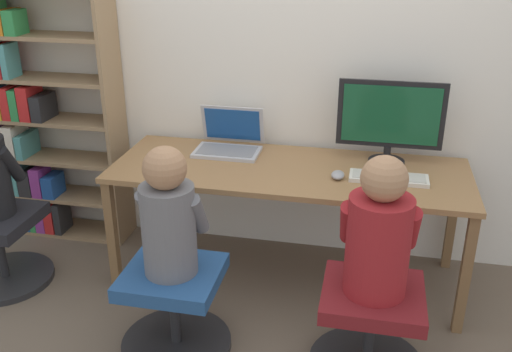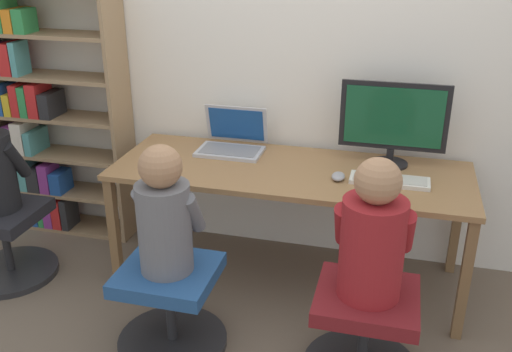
{
  "view_description": "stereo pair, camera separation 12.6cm",
  "coord_description": "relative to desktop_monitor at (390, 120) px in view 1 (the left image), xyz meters",
  "views": [
    {
      "loc": [
        0.43,
        -2.52,
        1.91
      ],
      "look_at": [
        -0.15,
        0.19,
        0.71
      ],
      "focal_mm": 40.0,
      "sensor_mm": 36.0,
      "label": 1
    },
    {
      "loc": [
        0.55,
        -2.49,
        1.91
      ],
      "look_at": [
        -0.15,
        0.19,
        0.71
      ],
      "focal_mm": 40.0,
      "sensor_mm": 36.0,
      "label": 2
    }
  ],
  "objects": [
    {
      "name": "bookshelf",
      "position": [
        -2.25,
        0.04,
        -0.19
      ],
      "size": [
        0.94,
        0.27,
        1.6
      ],
      "color": "#997A56",
      "rests_on": "ground_plane"
    },
    {
      "name": "desktop_monitor",
      "position": [
        0.0,
        0.0,
        0.0
      ],
      "size": [
        0.58,
        0.2,
        0.47
      ],
      "color": "black",
      "rests_on": "desk"
    },
    {
      "name": "keyboard",
      "position": [
        0.01,
        -0.25,
        -0.24
      ],
      "size": [
        0.41,
        0.15,
        0.03
      ],
      "color": "silver",
      "rests_on": "desk"
    },
    {
      "name": "laptop",
      "position": [
        -0.92,
        -0.01,
        -0.2
      ],
      "size": [
        0.38,
        0.3,
        0.25
      ],
      "color": "#B7B7BC",
      "rests_on": "desk"
    },
    {
      "name": "ground_plane",
      "position": [
        -0.52,
        -0.56,
        -0.95
      ],
      "size": [
        14.0,
        14.0,
        0.0
      ],
      "primitive_type": "plane",
      "color": "brown"
    },
    {
      "name": "office_chair_side",
      "position": [
        -2.14,
        -0.59,
        -0.72
      ],
      "size": [
        0.54,
        0.54,
        0.44
      ],
      "color": "#262628",
      "rests_on": "ground_plane"
    },
    {
      "name": "computer_mouse_by_keyboard",
      "position": [
        -0.25,
        -0.28,
        -0.23
      ],
      "size": [
        0.07,
        0.1,
        0.04
      ],
      "color": "#99999E",
      "rests_on": "desk"
    },
    {
      "name": "person_at_laptop",
      "position": [
        -0.96,
        -0.93,
        -0.22
      ],
      "size": [
        0.31,
        0.28,
        0.62
      ],
      "color": "slate",
      "rests_on": "office_chair_right"
    },
    {
      "name": "office_chair_left",
      "position": [
        -0.03,
        -0.9,
        -0.72
      ],
      "size": [
        0.54,
        0.54,
        0.44
      ],
      "color": "#262628",
      "rests_on": "ground_plane"
    },
    {
      "name": "wall_back",
      "position": [
        -0.52,
        0.22,
        0.35
      ],
      "size": [
        10.0,
        0.05,
        2.6
      ],
      "color": "white",
      "rests_on": "ground_plane"
    },
    {
      "name": "person_at_monitor",
      "position": [
        -0.03,
        -0.89,
        -0.22
      ],
      "size": [
        0.34,
        0.3,
        0.64
      ],
      "color": "maroon",
      "rests_on": "office_chair_left"
    },
    {
      "name": "office_chair_right",
      "position": [
        -0.96,
        -0.93,
        -0.72
      ],
      "size": [
        0.54,
        0.54,
        0.44
      ],
      "color": "#262628",
      "rests_on": "ground_plane"
    },
    {
      "name": "desk",
      "position": [
        -0.52,
        -0.2,
        -0.31
      ],
      "size": [
        1.96,
        0.72,
        0.7
      ],
      "color": "olive",
      "rests_on": "ground_plane"
    }
  ]
}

